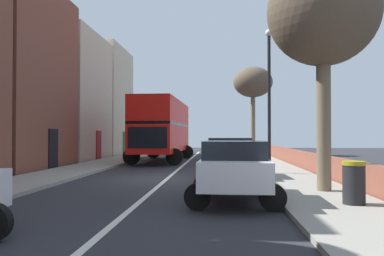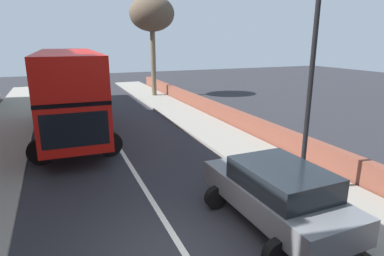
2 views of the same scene
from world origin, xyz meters
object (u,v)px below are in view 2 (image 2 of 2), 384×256
object	(u,v)px
double_decker_bus	(70,88)
parked_car_grey_right_0	(276,192)
lamppost_right	(312,68)
street_tree_right_3	(152,15)

from	to	relation	value
double_decker_bus	parked_car_grey_right_0	size ratio (longest dim) A/B	2.40
parked_car_grey_right_0	lamppost_right	distance (m)	3.57
parked_car_grey_right_0	street_tree_right_3	xyz separation A→B (m)	(2.68, 20.07, 5.54)
double_decker_bus	parked_car_grey_right_0	world-z (taller)	double_decker_bus
double_decker_bus	street_tree_right_3	xyz separation A→B (m)	(6.88, 9.62, 4.13)
street_tree_right_3	lamppost_right	size ratio (longest dim) A/B	1.24
double_decker_bus	street_tree_right_3	world-z (taller)	street_tree_right_3
street_tree_right_3	lamppost_right	distance (m)	19.14
parked_car_grey_right_0	street_tree_right_3	distance (m)	20.99
parked_car_grey_right_0	lamppost_right	bearing A→B (deg)	32.39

